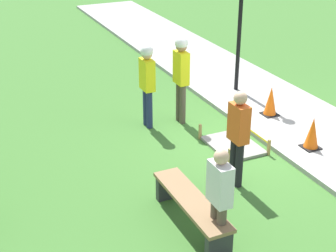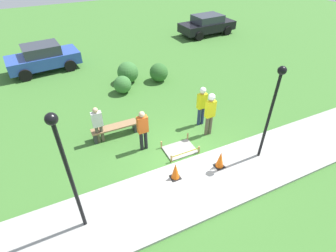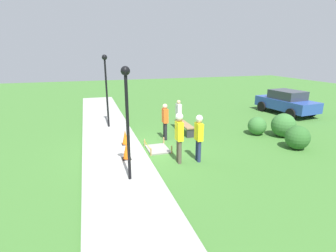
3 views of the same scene
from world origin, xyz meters
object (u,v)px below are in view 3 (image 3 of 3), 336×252
(bystander_in_orange_shirt, at_px, (165,120))
(lamppost_far, at_px, (106,81))
(parked_car_blue, at_px, (286,102))
(traffic_cone_near_patch, at_px, (125,137))
(worker_supervisor, at_px, (179,133))
(lamppost_near, at_px, (127,107))
(park_bench, at_px, (184,126))
(worker_assistant, at_px, (199,134))
(traffic_cone_far_patch, at_px, (126,151))
(bystander_in_gray_shirt, at_px, (179,113))

(bystander_in_orange_shirt, height_order, lamppost_far, lamppost_far)
(bystander_in_orange_shirt, xyz_separation_m, parked_car_blue, (-2.81, 9.48, -0.17))
(bystander_in_orange_shirt, bearing_deg, traffic_cone_near_patch, -78.88)
(worker_supervisor, relative_size, lamppost_near, 0.54)
(bystander_in_orange_shirt, relative_size, parked_car_blue, 0.41)
(park_bench, relative_size, lamppost_far, 0.49)
(worker_assistant, bearing_deg, worker_supervisor, -96.23)
(traffic_cone_far_patch, distance_m, park_bench, 4.50)
(traffic_cone_near_patch, xyz_separation_m, lamppost_far, (-3.18, -0.46, 2.22))
(traffic_cone_near_patch, relative_size, bystander_in_gray_shirt, 0.40)
(bystander_in_gray_shirt, bearing_deg, traffic_cone_far_patch, -43.84)
(worker_supervisor, bearing_deg, lamppost_near, -64.54)
(parked_car_blue, bearing_deg, park_bench, -82.40)
(traffic_cone_far_patch, bearing_deg, worker_assistant, 73.21)
(parked_car_blue, bearing_deg, bystander_in_orange_shirt, -79.76)
(park_bench, xyz_separation_m, bystander_in_gray_shirt, (-0.65, -0.10, 0.56))
(park_bench, xyz_separation_m, lamppost_far, (-2.00, -3.73, 2.29))
(traffic_cone_near_patch, bearing_deg, bystander_in_gray_shirt, 119.91)
(worker_supervisor, distance_m, worker_assistant, 0.77)
(lamppost_near, distance_m, lamppost_far, 6.57)
(parked_car_blue, bearing_deg, lamppost_near, -67.14)
(worker_assistant, bearing_deg, park_bench, 167.55)
(traffic_cone_far_patch, xyz_separation_m, parked_car_blue, (-4.89, 11.66, 0.40))
(park_bench, bearing_deg, worker_supervisor, -23.68)
(worker_assistant, relative_size, lamppost_far, 0.48)
(lamppost_far, bearing_deg, park_bench, 61.77)
(worker_assistant, relative_size, bystander_in_orange_shirt, 1.05)
(traffic_cone_near_patch, distance_m, worker_supervisor, 3.05)
(worker_supervisor, height_order, lamppost_far, lamppost_far)
(bystander_in_orange_shirt, bearing_deg, lamppost_near, -31.72)
(park_bench, distance_m, worker_supervisor, 4.00)
(bystander_in_gray_shirt, distance_m, parked_car_blue, 8.40)
(traffic_cone_near_patch, distance_m, parked_car_blue, 11.90)
(traffic_cone_near_patch, bearing_deg, worker_supervisor, 35.20)
(worker_assistant, distance_m, lamppost_far, 6.56)
(traffic_cone_near_patch, xyz_separation_m, worker_supervisor, (2.41, 1.70, 0.78))
(bystander_in_gray_shirt, bearing_deg, traffic_cone_near_patch, -60.09)
(traffic_cone_near_patch, relative_size, bystander_in_orange_shirt, 0.37)
(worker_assistant, distance_m, bystander_in_gray_shirt, 4.38)
(traffic_cone_near_patch, relative_size, park_bench, 0.34)
(worker_assistant, bearing_deg, traffic_cone_far_patch, -106.79)
(worker_assistant, xyz_separation_m, bystander_in_gray_shirt, (-4.32, 0.71, -0.20))
(traffic_cone_near_patch, distance_m, bystander_in_orange_shirt, 2.10)
(traffic_cone_far_patch, distance_m, worker_supervisor, 2.17)
(traffic_cone_near_patch, height_order, bystander_in_gray_shirt, bystander_in_gray_shirt)
(bystander_in_orange_shirt, bearing_deg, parked_car_blue, 106.52)
(lamppost_near, bearing_deg, worker_supervisor, 115.46)
(traffic_cone_near_patch, relative_size, worker_assistant, 0.35)
(park_bench, height_order, worker_supervisor, worker_supervisor)
(traffic_cone_far_patch, xyz_separation_m, bystander_in_orange_shirt, (-2.08, 2.18, 0.57))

